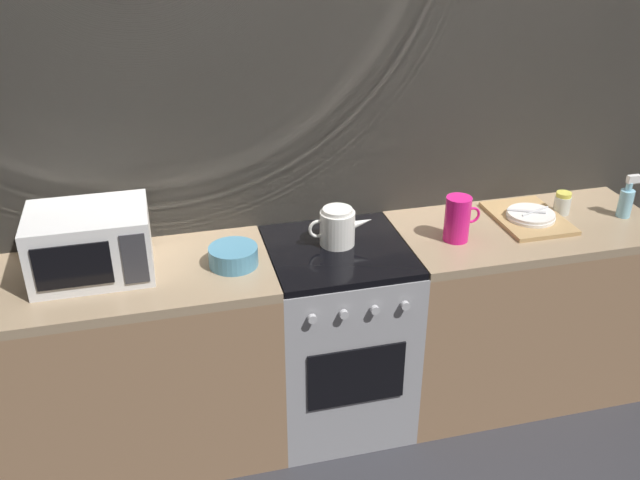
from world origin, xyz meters
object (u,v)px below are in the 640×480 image
at_px(microwave, 90,243).
at_px(spice_jar, 562,203).
at_px(kettle, 338,227).
at_px(spray_bottle, 626,200).
at_px(pitcher, 458,219).
at_px(dish_pile, 529,217).
at_px(stove_unit, 337,335).
at_px(mixing_bowl, 233,256).

relative_size(microwave, spice_jar, 4.38).
relative_size(kettle, spray_bottle, 1.40).
xyz_separation_m(pitcher, dish_pile, (0.40, 0.09, -0.08)).
bearing_deg(spray_bottle, spice_jar, 159.01).
height_order(pitcher, dish_pile, pitcher).
bearing_deg(pitcher, stove_unit, 174.90).
distance_m(spice_jar, spray_bottle, 0.28).
relative_size(microwave, dish_pile, 1.15).
bearing_deg(spray_bottle, stove_unit, 179.15).
distance_m(microwave, pitcher, 1.52).
height_order(microwave, mixing_bowl, microwave).
bearing_deg(stove_unit, mixing_bowl, -176.23).
xyz_separation_m(kettle, mixing_bowl, (-0.46, -0.07, -0.04)).
xyz_separation_m(stove_unit, pitcher, (0.52, -0.05, 0.55)).
relative_size(microwave, pitcher, 2.30).
relative_size(spice_jar, spray_bottle, 0.52).
xyz_separation_m(kettle, spray_bottle, (1.36, -0.06, -0.00)).
relative_size(dish_pile, spice_jar, 3.81).
xyz_separation_m(microwave, kettle, (1.00, 0.00, -0.05)).
bearing_deg(dish_pile, spray_bottle, -8.22).
distance_m(mixing_bowl, spice_jar, 1.56).
xyz_separation_m(mixing_bowl, pitcher, (0.97, -0.02, 0.06)).
xyz_separation_m(mixing_bowl, dish_pile, (1.37, 0.07, -0.02)).
bearing_deg(pitcher, microwave, 176.84).
distance_m(dish_pile, spice_jar, 0.19).
height_order(microwave, spray_bottle, microwave).
xyz_separation_m(pitcher, spray_bottle, (0.85, 0.03, -0.02)).
bearing_deg(kettle, microwave, -179.74).
xyz_separation_m(stove_unit, dish_pile, (0.92, 0.04, 0.47)).
height_order(microwave, spice_jar, microwave).
distance_m(stove_unit, dish_pile, 1.03).
height_order(kettle, dish_pile, kettle).
bearing_deg(dish_pile, pitcher, -167.25).
bearing_deg(pitcher, spice_jar, 12.12).
distance_m(microwave, spray_bottle, 2.37).
height_order(mixing_bowl, pitcher, pitcher).
bearing_deg(stove_unit, microwave, 177.86).
bearing_deg(kettle, spray_bottle, -2.62).
relative_size(pitcher, dish_pile, 0.50).
distance_m(stove_unit, spray_bottle, 1.47).
relative_size(kettle, spice_jar, 2.71).
xyz_separation_m(mixing_bowl, spray_bottle, (1.82, 0.01, 0.04)).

